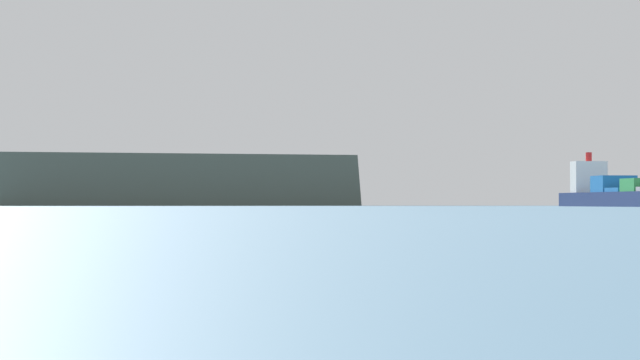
% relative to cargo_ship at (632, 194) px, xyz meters
% --- Properties ---
extents(cargo_ship, '(53.96, 192.56, 35.88)m').
position_rel_cargo_ship_xyz_m(cargo_ship, '(0.00, 0.00, 0.00)').
color(cargo_ship, navy).
rests_on(cargo_ship, ground_plane).
extents(distant_headland, '(1228.38, 566.28, 41.77)m').
position_rel_cargo_ship_xyz_m(distant_headland, '(104.98, 476.39, 13.42)').
color(distant_headland, '#4C564C').
rests_on(distant_headland, ground_plane).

